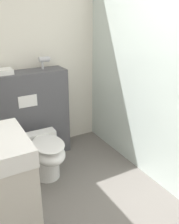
# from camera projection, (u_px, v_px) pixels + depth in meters

# --- Properties ---
(wall_back) EXTENTS (8.00, 0.06, 2.50)m
(wall_back) POSITION_uv_depth(u_px,v_px,m) (51.00, 55.00, 3.25)
(wall_back) COLOR silver
(wall_back) RESTS_ON ground_plane
(partition_panel) EXTENTS (1.05, 0.31, 1.12)m
(partition_panel) POSITION_uv_depth(u_px,v_px,m) (26.00, 116.00, 3.12)
(partition_panel) COLOR #4C4C51
(partition_panel) RESTS_ON ground_plane
(shower_glass) EXTENTS (0.04, 1.97, 2.09)m
(shower_glass) POSITION_uv_depth(u_px,v_px,m) (137.00, 82.00, 2.78)
(shower_glass) COLOR silver
(shower_glass) RESTS_ON ground_plane
(toilet) EXTENTS (0.36, 0.58, 0.49)m
(toilet) POSITION_uv_depth(u_px,v_px,m) (47.00, 155.00, 2.76)
(toilet) COLOR white
(toilet) RESTS_ON ground_plane
(sink_vanity) EXTENTS (0.45, 0.57, 1.15)m
(sink_vanity) POSITION_uv_depth(u_px,v_px,m) (1.00, 200.00, 1.81)
(sink_vanity) COLOR beige
(sink_vanity) RESTS_ON ground_plane
(hair_drier) EXTENTS (0.16, 0.07, 0.15)m
(hair_drier) POSITION_uv_depth(u_px,v_px,m) (45.00, 60.00, 3.04)
(hair_drier) COLOR #B7B7BC
(hair_drier) RESTS_ON partition_panel
(folded_towel) EXTENTS (0.20, 0.20, 0.05)m
(folded_towel) POSITION_uv_depth(u_px,v_px,m) (3.00, 72.00, 2.81)
(folded_towel) COLOR white
(folded_towel) RESTS_ON partition_panel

